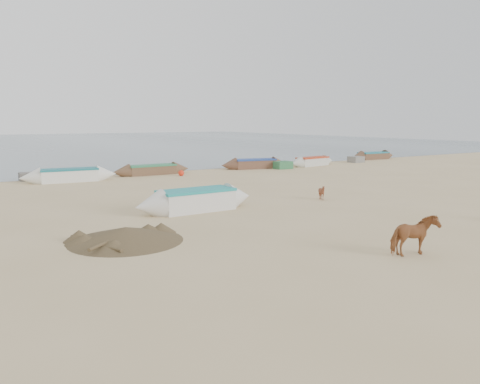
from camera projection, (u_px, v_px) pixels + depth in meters
name	position (u px, v px, depth m)	size (l,w,h in m)	color
ground	(296.00, 232.00, 17.73)	(140.00, 140.00, 0.00)	tan
sea	(14.00, 143.00, 86.24)	(160.00, 160.00, 0.00)	slate
cow_adult	(414.00, 235.00, 14.49)	(0.69, 1.52, 1.28)	#985A31
calf_front	(322.00, 192.00, 24.73)	(0.65, 0.73, 0.80)	brown
near_canoe	(196.00, 200.00, 21.74)	(5.99, 1.45, 1.02)	silver
debris_pile	(126.00, 234.00, 16.27)	(3.98, 3.98, 0.50)	brown
waterline_canoes	(122.00, 172.00, 34.56)	(60.62, 3.96, 0.92)	brown
beach_clutter	(178.00, 171.00, 36.42)	(46.36, 4.22, 0.64)	#285B2E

